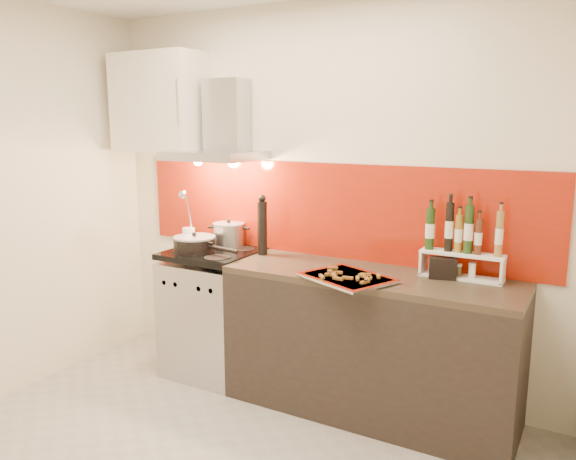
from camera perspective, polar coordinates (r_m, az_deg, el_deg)
The scene contains 13 objects.
back_wall at distance 3.85m, azimuth 3.30°, elevation 3.29°, with size 3.40×0.02×2.60m, color silver.
backsplash at distance 3.83m, azimuth 3.88°, elevation 2.03°, with size 3.00×0.02×0.64m, color maroon.
range_stove at distance 4.16m, azimuth -7.52°, elevation -8.41°, with size 0.60×0.60×0.91m.
counter at distance 3.61m, azimuth 8.28°, elevation -11.34°, with size 1.80×0.60×0.90m.
range_hood at distance 4.04m, azimuth -6.75°, elevation 9.88°, with size 0.62×0.50×0.61m.
upper_cabinet at distance 4.38m, azimuth -12.88°, elevation 12.47°, with size 0.70×0.35×0.72m, color white.
stock_pot at distance 4.16m, azimuth -6.03°, elevation -0.43°, with size 0.23×0.23×0.20m.
saute_pan at distance 4.03m, azimuth -9.42°, elevation -1.38°, with size 0.57×0.30×0.14m.
utensil_jar at distance 4.14m, azimuth -10.12°, elevation -0.12°, with size 0.09×0.14×0.43m.
pepper_mill at distance 3.88m, azimuth -2.63°, elevation 0.43°, with size 0.07×0.07×0.42m.
step_shelf at distance 3.44m, azimuth 17.11°, elevation -1.65°, with size 0.48×0.13×0.45m.
caddy_box at distance 3.43m, azimuth 15.46°, elevation -3.83°, with size 0.16×0.07×0.14m, color black.
baking_tray at distance 3.30m, azimuth 6.07°, elevation -4.83°, with size 0.61×0.55×0.03m.
Camera 1 is at (1.68, -2.03, 1.80)m, focal length 35.00 mm.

